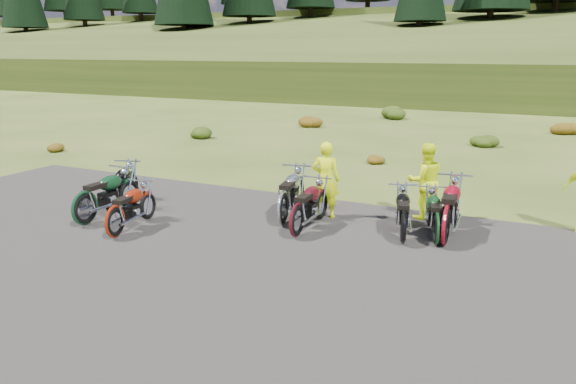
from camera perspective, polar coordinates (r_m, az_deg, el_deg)
The scene contains 21 objects.
ground at distance 11.33m, azimuth -3.94°, elevation -5.52°, with size 300.00×300.00×0.00m, color #334517.
gravel_pad at distance 9.78m, azimuth -9.91°, elevation -9.01°, with size 20.00×12.00×0.04m, color black.
hill_slope at distance 59.56m, azimuth 21.41°, elevation 9.65°, with size 300.00×46.00×3.00m, color #2D3712, non-canonical shape.
hill_plateau at distance 119.37m, azimuth 24.24°, elevation 11.24°, with size 300.00×90.00×9.17m, color #2D3712.
shrub_0 at distance 23.39m, azimuth -22.33°, elevation 4.36°, with size 0.77×0.77×0.45m, color #663A0C.
shrub_1 at distance 25.36m, azimuth -8.92°, elevation 6.13°, with size 1.03×1.03×0.61m, color #1D370D.
shrub_2 at distance 28.49m, azimuth 2.11°, elevation 7.34°, with size 1.30×1.30×0.77m, color #663A0C.
shrub_3 at distance 32.46m, azimuth 10.75°, elevation 8.10°, with size 1.56×1.56×0.92m, color #1D370D.
shrub_4 at distance 19.62m, azimuth 8.67°, elevation 3.54°, with size 0.77×0.77×0.45m, color #663A0C.
shrub_5 at distance 24.13m, azimuth 19.20°, elevation 5.10°, with size 1.03×1.03×0.61m, color #1D370D.
shrub_6 at distance 29.19m, azimuth 26.29°, elevation 6.05°, with size 1.30×1.30×0.77m, color #663A0C.
motorcycle_0 at distance 14.03m, azimuth -17.35°, elevation -2.23°, with size 2.09×0.70×1.09m, color black, non-canonical shape.
motorcycle_1 at distance 12.30m, azimuth -17.05°, elevation -4.53°, with size 1.93×0.64×1.01m, color maroon, non-canonical shape.
motorcycle_2 at distance 13.36m, azimuth -19.80°, elevation -3.25°, with size 2.17×0.72×1.14m, color #0E3419, non-canonical shape.
motorcycle_3 at distance 12.60m, azimuth -0.52°, elevation -3.42°, with size 2.19×0.73×1.14m, color #A8A9AD, non-canonical shape.
motorcycle_4 at distance 11.80m, azimuth 0.91°, elevation -4.68°, with size 2.05×0.68×1.07m, color #420B11, non-canonical shape.
motorcycle_5 at distance 11.63m, azimuth 11.56°, elevation -5.25°, with size 1.92×0.64×1.00m, color black, non-canonical shape.
motorcycle_6 at distance 11.73m, azimuth 15.57°, elevation -5.33°, with size 2.32×0.77×1.22m, color maroon, non-canonical shape.
motorcycle_7 at distance 11.69m, azimuth 14.74°, elevation -5.34°, with size 1.88×0.63×0.99m, color black, non-canonical shape.
person_middle at distance 12.97m, azimuth 3.86°, elevation 1.14°, with size 0.65×0.43×1.78m, color #CCE00B.
person_right_a at distance 13.24m, azimuth 13.75°, elevation 0.98°, with size 0.85×0.67×1.76m, color #CCE00B.
Camera 1 is at (5.42, -9.19, 3.84)m, focal length 35.00 mm.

